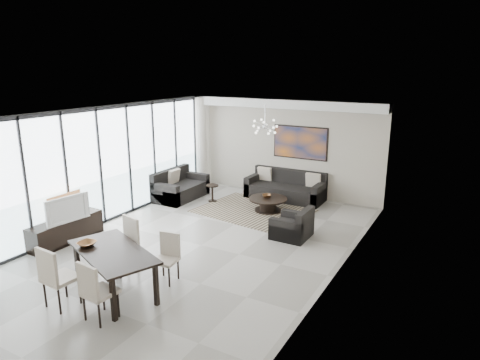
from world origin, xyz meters
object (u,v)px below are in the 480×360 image
Objects in this scene: coffee_table at (268,204)px; dining_table at (113,255)px; tv_console at (66,230)px; television at (65,209)px; sofa_main at (286,189)px.

dining_table is (-0.45, -5.21, 0.49)m from coffee_table.
coffee_table is at bearing 85.07° from dining_table.
tv_console is 0.59m from television.
tv_console reaches higher than coffee_table.
television is at bearing -23.99° from tv_console.
dining_table reaches higher than tv_console.
tv_console is at bearing -126.36° from coffee_table.
dining_table is (-0.42, -6.47, 0.41)m from sofa_main.
television reaches higher than dining_table.
coffee_table is at bearing -26.70° from television.
tv_console is (-3.04, -4.13, 0.07)m from coffee_table.
coffee_table is 5.13m from tv_console.
television is (-2.85, -5.46, 0.55)m from sofa_main.
tv_console is at bearing 73.74° from television.
dining_table is (2.59, -1.08, 0.42)m from tv_console.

